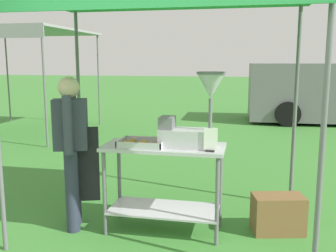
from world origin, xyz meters
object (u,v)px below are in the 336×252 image
object	(u,v)px
stall_canopy	(166,2)
donut_tray	(141,144)
donut_fryer	(195,118)
vendor	(72,145)
donut_cart	(164,170)
neighbour_tent	(19,33)
menu_sign	(211,142)
supply_crate	(278,214)

from	to	relation	value
stall_canopy	donut_tray	size ratio (longest dim) A/B	6.53
donut_fryer	vendor	xyz separation A→B (m)	(-1.27, -0.09, -0.31)
donut_cart	stall_canopy	bearing A→B (deg)	90.00
stall_canopy	donut_fryer	distance (m)	1.18
donut_tray	vendor	size ratio (longest dim) A/B	0.28
stall_canopy	donut_tray	bearing A→B (deg)	-137.17
stall_canopy	vendor	xyz separation A→B (m)	(-0.96, -0.21, -1.43)
vendor	neighbour_tent	world-z (taller)	neighbour_tent
donut_cart	vendor	size ratio (longest dim) A/B	0.77
donut_tray	menu_sign	distance (m)	0.71
donut_fryer	vendor	size ratio (longest dim) A/B	0.46
supply_crate	neighbour_tent	world-z (taller)	neighbour_tent
donut_tray	supply_crate	distance (m)	1.59
stall_canopy	neighbour_tent	xyz separation A→B (m)	(-4.58, 4.66, 0.08)
vendor	supply_crate	xyz separation A→B (m)	(2.12, 0.30, -0.70)
vendor	supply_crate	size ratio (longest dim) A/B	2.83
donut_fryer	neighbour_tent	size ratio (longest dim) A/B	0.24
donut_tray	neighbour_tent	world-z (taller)	neighbour_tent
menu_sign	stall_canopy	bearing A→B (deg)	150.43
donut_tray	vendor	world-z (taller)	vendor
neighbour_tent	donut_tray	bearing A→B (deg)	-48.01
donut_cart	donut_fryer	bearing A→B (deg)	-5.02
donut_cart	supply_crate	world-z (taller)	donut_cart
donut_tray	vendor	bearing A→B (deg)	-178.64
menu_sign	neighbour_tent	distance (m)	7.21
donut_fryer	menu_sign	bearing A→B (deg)	-40.64
neighbour_tent	donut_cart	bearing A→B (deg)	-46.08
vendor	neighbour_tent	size ratio (longest dim) A/B	0.52
donut_fryer	supply_crate	size ratio (longest dim) A/B	1.31
donut_tray	stall_canopy	bearing A→B (deg)	42.83
donut_tray	vendor	distance (m)	0.75
stall_canopy	supply_crate	bearing A→B (deg)	4.17
donut_cart	menu_sign	world-z (taller)	menu_sign
donut_cart	supply_crate	size ratio (longest dim) A/B	2.17
donut_tray	neighbour_tent	distance (m)	6.69
neighbour_tent	supply_crate	bearing A→B (deg)	-38.50
stall_canopy	donut_tray	xyz separation A→B (m)	(-0.21, -0.20, -1.40)
donut_cart	neighbour_tent	distance (m)	6.83
menu_sign	donut_cart	bearing A→B (deg)	160.00
stall_canopy	vendor	size ratio (longest dim) A/B	1.84
vendor	supply_crate	distance (m)	2.26
stall_canopy	vendor	world-z (taller)	stall_canopy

